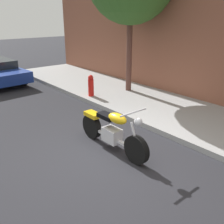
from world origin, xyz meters
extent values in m
plane|color=#28282D|center=(0.00, 0.00, 0.00)|extent=(60.00, 60.00, 0.00)
cube|color=#9F9F9F|center=(0.00, 3.11, 0.07)|extent=(19.45, 2.95, 0.14)
cylinder|color=black|center=(0.61, 0.22, 0.31)|extent=(0.62, 0.14, 0.62)
cylinder|color=black|center=(-0.94, 0.21, 0.31)|extent=(0.62, 0.14, 0.62)
cube|color=silver|center=(-0.16, 0.21, 0.36)|extent=(0.44, 0.28, 0.32)
cube|color=silver|center=(-0.16, 0.21, 0.29)|extent=(1.40, 0.09, 0.06)
ellipsoid|color=yellow|center=(0.02, 0.22, 0.82)|extent=(0.52, 0.26, 0.22)
cube|color=black|center=(-0.34, 0.21, 0.76)|extent=(0.48, 0.24, 0.10)
cube|color=yellow|center=(-0.89, 0.21, 0.64)|extent=(0.44, 0.24, 0.10)
cylinder|color=silver|center=(0.55, 0.22, 0.59)|extent=(0.27, 0.05, 0.58)
cylinder|color=silver|center=(0.49, 0.22, 1.10)|extent=(0.04, 0.70, 0.04)
sphere|color=silver|center=(0.63, 0.22, 0.94)|extent=(0.17, 0.17, 0.17)
cylinder|color=silver|center=(-0.42, 0.37, 0.26)|extent=(0.80, 0.10, 0.09)
cylinder|color=black|center=(-7.06, 0.88, 0.32)|extent=(0.65, 0.26, 0.64)
cylinder|color=brown|center=(-3.19, 3.56, 1.61)|extent=(0.21, 0.21, 3.22)
cylinder|color=red|center=(-3.49, 1.99, 0.38)|extent=(0.20, 0.20, 0.75)
sphere|color=red|center=(-3.49, 1.99, 0.81)|extent=(0.19, 0.19, 0.19)
camera|label=1|loc=(3.87, -3.13, 2.91)|focal=41.23mm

